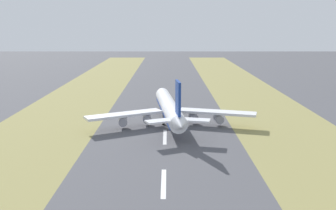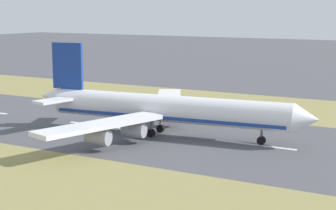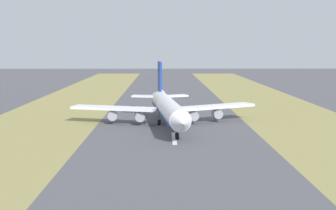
% 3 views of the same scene
% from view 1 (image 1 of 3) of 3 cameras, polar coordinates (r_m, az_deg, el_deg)
% --- Properties ---
extents(ground_plane, '(800.00, 800.00, 0.00)m').
position_cam_1_polar(ground_plane, '(154.85, -0.56, -2.53)').
color(ground_plane, '#4C4C51').
extents(grass_median_west, '(40.00, 600.00, 0.01)m').
position_cam_1_polar(grass_median_west, '(161.56, -16.75, -2.44)').
color(grass_median_west, olive).
rests_on(grass_median_west, ground).
extents(grass_median_east, '(40.00, 600.00, 0.01)m').
position_cam_1_polar(grass_median_east, '(160.96, 15.69, -2.43)').
color(grass_median_east, olive).
rests_on(grass_median_east, ground).
extents(centreline_dash_near, '(1.20, 18.00, 0.01)m').
position_cam_1_polar(centreline_dash_near, '(97.79, -0.80, -11.25)').
color(centreline_dash_near, silver).
rests_on(centreline_dash_near, ground).
extents(centreline_dash_mid, '(1.20, 18.00, 0.01)m').
position_cam_1_polar(centreline_dash_mid, '(135.51, -0.62, -4.62)').
color(centreline_dash_mid, silver).
rests_on(centreline_dash_mid, ground).
extents(centreline_dash_far, '(1.20, 18.00, 0.01)m').
position_cam_1_polar(centreline_dash_far, '(174.26, -0.52, -0.91)').
color(centreline_dash_far, silver).
rests_on(centreline_dash_far, ground).
extents(airplane_main_jet, '(63.77, 67.20, 20.20)m').
position_cam_1_polar(airplane_main_jet, '(151.58, 0.08, -0.51)').
color(airplane_main_jet, white).
rests_on(airplane_main_jet, ground).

